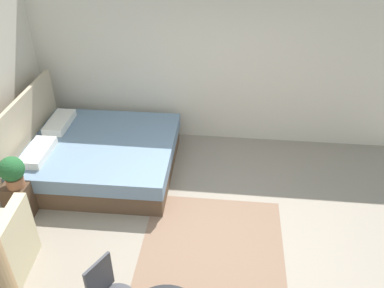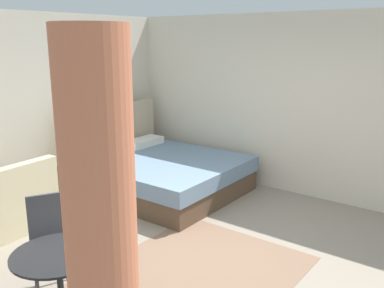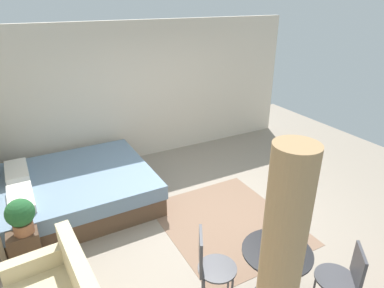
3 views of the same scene
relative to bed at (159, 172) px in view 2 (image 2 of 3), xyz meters
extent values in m
cube|color=gray|center=(-1.36, -1.82, -0.31)|extent=(8.23, 9.35, 0.02)
cube|color=beige|center=(-1.36, 1.35, 1.05)|extent=(8.23, 0.12, 2.70)
cube|color=beige|center=(1.26, -1.82, 1.05)|extent=(0.12, 6.35, 2.70)
cube|color=#7F604C|center=(-1.56, -1.90, -0.29)|extent=(2.07, 1.80, 0.01)
cube|color=brown|center=(0.00, -0.09, -0.15)|extent=(2.00, 2.20, 0.31)
cube|color=slate|center=(0.00, -0.09, 0.12)|extent=(2.04, 2.24, 0.23)
cube|color=tan|center=(-0.01, 1.03, 0.33)|extent=(2.03, 0.09, 1.26)
cube|color=white|center=(-0.44, 0.72, 0.30)|extent=(0.71, 0.33, 0.12)
cube|color=white|center=(0.42, 0.73, 0.30)|extent=(0.71, 0.33, 0.12)
cube|color=beige|center=(-2.28, 0.58, -0.08)|extent=(1.27, 0.81, 0.44)
cube|color=beige|center=(-2.26, 0.29, 0.36)|extent=(1.23, 0.23, 0.44)
cube|color=beige|center=(-1.74, 0.62, 0.24)|extent=(0.19, 0.73, 0.20)
cube|color=#473323|center=(-1.02, 0.76, -0.04)|extent=(0.46, 0.35, 0.52)
cylinder|color=#935B3D|center=(-1.12, 0.72, 0.29)|extent=(0.23, 0.23, 0.14)
sphere|color=#235B2D|center=(-1.12, 0.72, 0.50)|extent=(0.33, 0.33, 0.33)
cylinder|color=silver|center=(-0.90, 0.78, 0.32)|extent=(0.09, 0.09, 0.20)
cylinder|color=black|center=(-2.94, -1.56, 0.39)|extent=(0.73, 0.73, 0.02)
cylinder|color=#3F3F44|center=(-2.85, -1.08, -0.07)|extent=(0.02, 0.02, 0.46)
cylinder|color=#3F3F44|center=(-2.59, -1.22, -0.07)|extent=(0.02, 0.02, 0.46)
cylinder|color=#3F3F44|center=(-2.71, -0.82, -0.07)|extent=(0.02, 0.02, 0.46)
cylinder|color=#3F3F44|center=(-2.46, -0.96, -0.07)|extent=(0.02, 0.02, 0.46)
cylinder|color=#3F3F44|center=(-2.65, -1.02, 0.17)|extent=(0.56, 0.56, 0.02)
cube|color=#3F3F44|center=(-2.57, -0.86, 0.40)|extent=(0.31, 0.18, 0.43)
camera|label=1|loc=(-4.97, -2.02, 3.61)|focal=37.48mm
camera|label=2|loc=(-4.67, -4.20, 2.02)|focal=39.48mm
camera|label=3|loc=(-4.88, 0.47, 2.80)|focal=31.19mm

